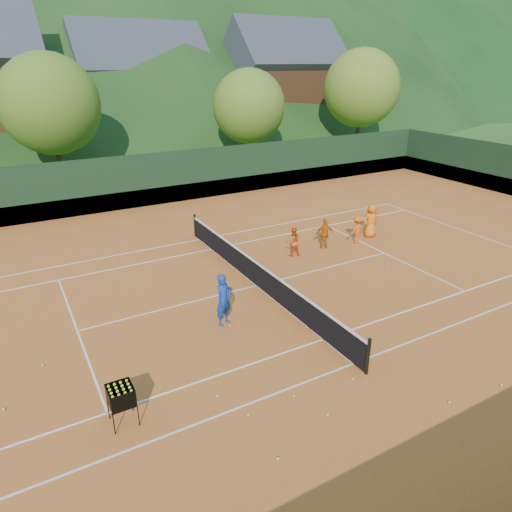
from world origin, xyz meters
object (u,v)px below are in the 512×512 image
coach (224,300)px  student_b (325,234)px  chalet_mid (141,92)px  student_d (357,230)px  student_a (293,242)px  chalet_right (283,87)px  tennis_net (257,273)px  ball_hopper (121,396)px  student_c (371,221)px

coach → student_b: 7.59m
student_b → chalet_mid: (1.54, 32.23, 4.29)m
coach → student_d: 8.99m
student_a → chalet_right: size_ratio=0.11×
chalet_right → chalet_mid: bearing=164.1°
student_d → chalet_right: chalet_right is taller
student_a → tennis_net: student_a is taller
tennis_net → chalet_right: (20.00, 30.00, 4.74)m
ball_hopper → student_b: bearing=31.1°
student_a → student_b: student_b is taller
student_c → student_d: size_ratio=1.23×
chalet_mid → chalet_right: bearing=-15.9°
student_b → student_d: (1.65, -0.22, -0.03)m
coach → chalet_mid: size_ratio=0.14×
student_a → chalet_right: 33.42m
student_c → tennis_net: student_c is taller
tennis_net → chalet_right: chalet_right is taller
coach → student_a: (4.97, 3.58, -0.22)m
chalet_right → coach: bearing=-124.9°
student_b → chalet_mid: size_ratio=0.11×
chalet_mid → coach: bearing=-102.9°
student_d → tennis_net: size_ratio=0.11×
coach → student_d: bearing=-2.2°
student_a → chalet_mid: bearing=-82.7°
chalet_mid → chalet_right: 14.56m
student_b → student_c: size_ratio=0.85×
coach → ball_hopper: coach is taller
student_c → ball_hopper: size_ratio=1.61×
student_a → ball_hopper: student_a is taller
student_c → chalet_right: chalet_right is taller
student_b → chalet_right: bearing=-97.7°
ball_hopper → chalet_right: size_ratio=0.08×
coach → chalet_right: size_ratio=0.14×
coach → student_c: bearing=-2.9°
student_c → student_d: (-1.12, -0.32, -0.15)m
coach → chalet_right: (22.22, 31.83, 4.38)m
coach → student_b: (6.68, 3.60, -0.18)m
student_d → chalet_mid: 32.74m
coach → student_c: size_ratio=1.06×
student_d → chalet_mid: (-0.11, 32.45, 4.32)m
coach → ball_hopper: 4.79m
student_a → student_d: bearing=-170.4°
chalet_right → student_d: bearing=-116.0°
ball_hopper → chalet_mid: 40.68m
tennis_net → student_d: bearing=14.2°
coach → student_c: coach is taller
student_d → chalet_right: size_ratio=0.11×
student_d → chalet_mid: size_ratio=0.10×
ball_hopper → student_c: bearing=25.9°
student_a → tennis_net: (-2.75, -1.75, -0.14)m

